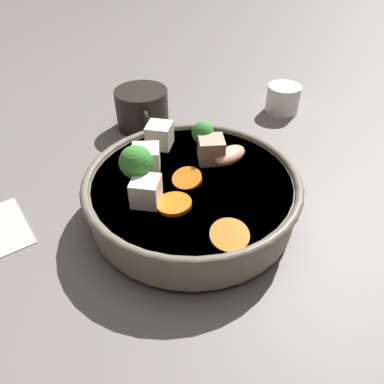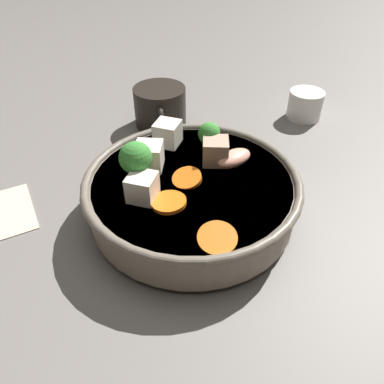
{
  "view_description": "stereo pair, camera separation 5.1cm",
  "coord_description": "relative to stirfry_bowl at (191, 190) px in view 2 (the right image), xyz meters",
  "views": [
    {
      "loc": [
        0.38,
        -0.09,
        0.36
      ],
      "look_at": [
        0.0,
        0.0,
        0.04
      ],
      "focal_mm": 35.0,
      "sensor_mm": 36.0,
      "label": 1
    },
    {
      "loc": [
        0.39,
        -0.04,
        0.36
      ],
      "look_at": [
        0.0,
        0.0,
        0.04
      ],
      "focal_mm": 35.0,
      "sensor_mm": 36.0,
      "label": 2
    }
  ],
  "objects": [
    {
      "name": "tea_cup",
      "position": [
        -0.26,
        0.25,
        -0.02
      ],
      "size": [
        0.07,
        0.07,
        0.06
      ],
      "color": "white",
      "rests_on": "ground_plane"
    },
    {
      "name": "ground_plane",
      "position": [
        0.0,
        0.0,
        -0.04
      ],
      "size": [
        3.0,
        3.0,
        0.0
      ],
      "primitive_type": "plane",
      "color": "slate"
    },
    {
      "name": "napkin",
      "position": [
        -0.03,
        -0.27,
        -0.04
      ],
      "size": [
        0.13,
        0.11,
        0.0
      ],
      "color": "beige",
      "rests_on": "ground_plane"
    },
    {
      "name": "dark_mug",
      "position": [
        -0.26,
        -0.03,
        -0.01
      ],
      "size": [
        0.12,
        0.1,
        0.07
      ],
      "color": "black",
      "rests_on": "ground_plane"
    },
    {
      "name": "stirfry_bowl",
      "position": [
        0.0,
        0.0,
        0.0
      ],
      "size": [
        0.29,
        0.29,
        0.12
      ],
      "color": "slate",
      "rests_on": "ground_plane"
    }
  ]
}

